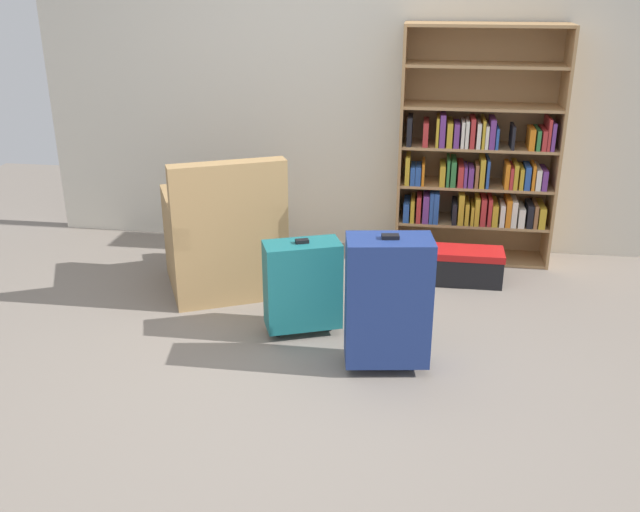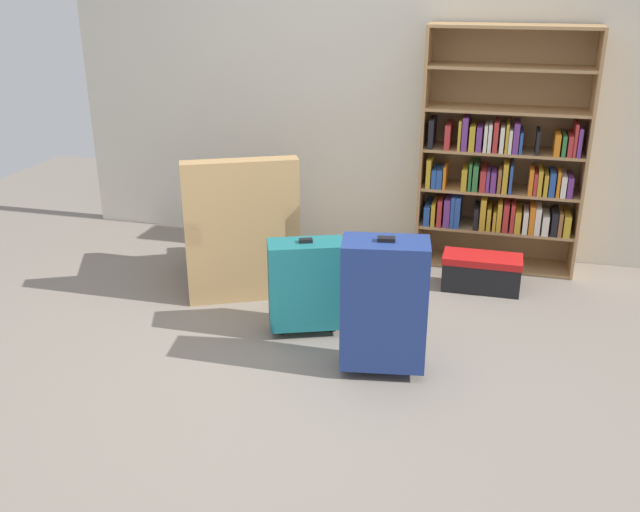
# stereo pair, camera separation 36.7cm
# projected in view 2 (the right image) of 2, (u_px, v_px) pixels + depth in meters

# --- Properties ---
(ground_plane) EXTENTS (7.78, 7.78, 0.00)m
(ground_plane) POSITION_uv_depth(u_px,v_px,m) (283.00, 378.00, 3.59)
(ground_plane) COLOR slate
(back_wall) EXTENTS (4.44, 0.10, 2.60)m
(back_wall) POSITION_uv_depth(u_px,v_px,m) (367.00, 68.00, 4.97)
(back_wall) COLOR beige
(back_wall) RESTS_ON ground
(bookshelf) EXTENTS (1.07, 0.33, 1.63)m
(bookshelf) POSITION_uv_depth(u_px,v_px,m) (501.00, 162.00, 4.75)
(bookshelf) COLOR #A87F51
(bookshelf) RESTS_ON ground
(armchair) EXTENTS (0.93, 0.93, 0.90)m
(armchair) POSITION_uv_depth(u_px,v_px,m) (240.00, 238.00, 4.59)
(armchair) COLOR #9E7A4C
(armchair) RESTS_ON ground
(mug) EXTENTS (0.12, 0.08, 0.10)m
(mug) POSITION_uv_depth(u_px,v_px,m) (319.00, 289.00, 4.50)
(mug) COLOR red
(mug) RESTS_ON ground
(storage_box) EXTENTS (0.50, 0.23, 0.23)m
(storage_box) POSITION_uv_depth(u_px,v_px,m) (481.00, 272.00, 4.57)
(storage_box) COLOR black
(storage_box) RESTS_ON ground
(suitcase_navy_blue) EXTENTS (0.46, 0.30, 0.74)m
(suitcase_navy_blue) POSITION_uv_depth(u_px,v_px,m) (384.00, 304.00, 3.53)
(suitcase_navy_blue) COLOR navy
(suitcase_navy_blue) RESTS_ON ground
(suitcase_teal) EXTENTS (0.47, 0.34, 0.57)m
(suitcase_teal) POSITION_uv_depth(u_px,v_px,m) (306.00, 284.00, 3.95)
(suitcase_teal) COLOR #19666B
(suitcase_teal) RESTS_ON ground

